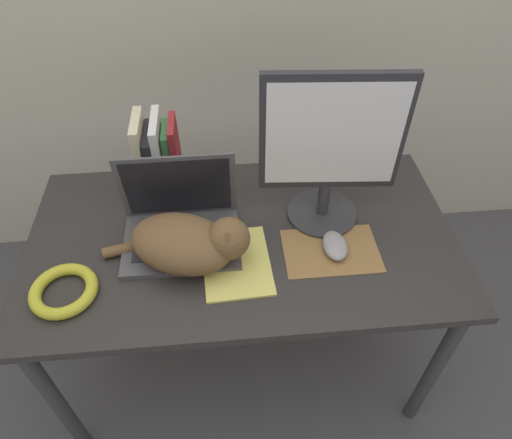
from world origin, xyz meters
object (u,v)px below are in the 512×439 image
computer_mouse (335,245)px  webcam (208,165)px  cat (189,243)px  book_row (157,156)px  external_monitor (331,149)px  cable_coil (64,291)px  laptop (181,225)px  notepad (237,263)px

computer_mouse → webcam: 0.51m
cat → book_row: size_ratio=1.64×
webcam → external_monitor: bearing=-32.0°
webcam → cable_coil: bearing=-130.6°
external_monitor → cable_coil: 0.81m
computer_mouse → cable_coil: size_ratio=0.63×
laptop → cable_coil: size_ratio=1.89×
cable_coil → computer_mouse: bearing=6.8°
cat → book_row: (-0.10, 0.34, 0.04)m
cable_coil → book_row: bearing=61.4°
laptop → webcam: (0.08, 0.27, 0.00)m
webcam → book_row: bearing=-170.4°
laptop → notepad: (0.15, -0.12, -0.04)m
laptop → cat: (0.03, -0.09, 0.03)m
laptop → cat: size_ratio=0.80×
book_row → laptop: bearing=-73.7°
laptop → external_monitor: bearing=7.4°
laptop → webcam: 0.29m
laptop → cat: bearing=-73.5°
cable_coil → notepad: 0.47m
external_monitor → book_row: size_ratio=1.87×
computer_mouse → webcam: size_ratio=1.45×
external_monitor → computer_mouse: 0.28m
notepad → laptop: bearing=142.6°
laptop → webcam: bearing=72.9°
cable_coil → notepad: cable_coil is taller
laptop → book_row: size_ratio=1.32×
laptop → external_monitor: (0.43, 0.06, 0.20)m
book_row → cable_coil: book_row is taller
laptop → external_monitor: size_ratio=0.71×
external_monitor → notepad: bearing=-147.9°
book_row → notepad: book_row is taller
cat → notepad: (0.13, -0.02, -0.07)m
external_monitor → notepad: 0.41m
cat → external_monitor: bearing=20.4°
laptop → external_monitor: external_monitor is taller
computer_mouse → book_row: 0.62m
book_row → cable_coil: 0.50m
cat → webcam: bearing=81.3°
external_monitor → book_row: bearing=159.3°
cable_coil → notepad: bearing=7.9°
external_monitor → webcam: (-0.35, 0.22, -0.20)m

